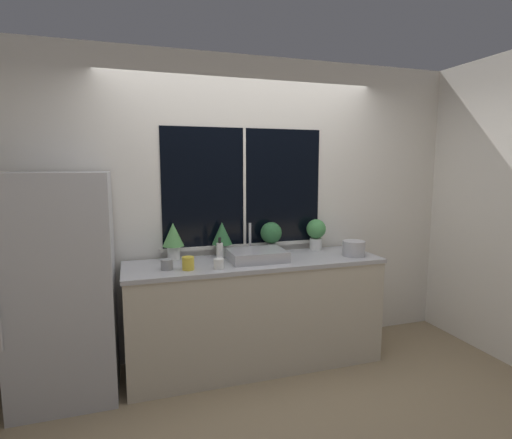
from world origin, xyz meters
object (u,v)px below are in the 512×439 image
object	(u,v)px
soap_bottle	(220,252)
kettle	(354,248)
potted_plant_center_left	(222,236)
mug_yellow	(188,263)
mug_grey	(167,264)
refrigerator	(63,287)
potted_plant_far_left	(173,238)
potted_plant_center_right	(271,234)
mug_white	(219,264)
potted_plant_far_right	(316,232)
sink	(257,255)

from	to	relation	value
soap_bottle	kettle	world-z (taller)	soap_bottle
potted_plant_center_left	mug_yellow	world-z (taller)	potted_plant_center_left
soap_bottle	mug_grey	distance (m)	0.45
refrigerator	kettle	bearing A→B (deg)	-2.27
potted_plant_far_left	potted_plant_center_right	world-z (taller)	potted_plant_far_left
potted_plant_center_right	soap_bottle	bearing A→B (deg)	-157.12
mug_white	potted_plant_far_left	bearing A→B (deg)	125.99
potted_plant_far_left	potted_plant_center_right	size ratio (longest dim) A/B	1.11
refrigerator	mug_grey	bearing A→B (deg)	-5.52
potted_plant_far_right	soap_bottle	xyz separation A→B (m)	(-0.99, -0.22, -0.08)
potted_plant_center_right	potted_plant_center_left	bearing A→B (deg)	180.00
potted_plant_far_left	mug_white	bearing A→B (deg)	-54.01
refrigerator	sink	world-z (taller)	refrigerator
mug_yellow	mug_grey	bearing A→B (deg)	161.37
mug_white	refrigerator	bearing A→B (deg)	171.37
potted_plant_center_left	sink	bearing A→B (deg)	-44.42
potted_plant_center_right	potted_plant_far_right	world-z (taller)	potted_plant_far_right
potted_plant_center_left	soap_bottle	world-z (taller)	potted_plant_center_left
sink	potted_plant_far_left	size ratio (longest dim) A/B	1.49
potted_plant_far_left	potted_plant_far_right	world-z (taller)	potted_plant_far_left
potted_plant_far_left	mug_yellow	bearing A→B (deg)	-79.14
kettle	soap_bottle	bearing A→B (deg)	174.67
potted_plant_center_right	mug_yellow	distance (m)	0.90
kettle	mug_yellow	bearing A→B (deg)	-178.80
potted_plant_far_left	refrigerator	bearing A→B (deg)	-163.92
potted_plant_far_left	potted_plant_center_right	xyz separation A→B (m)	(0.89, 0.00, -0.02)
mug_white	sink	bearing A→B (deg)	25.14
mug_white	kettle	world-z (taller)	kettle
potted_plant_far_left	soap_bottle	size ratio (longest dim) A/B	1.50
potted_plant_center_right	soap_bottle	distance (m)	0.58
potted_plant_far_right	mug_grey	world-z (taller)	potted_plant_far_right
potted_plant_far_right	soap_bottle	size ratio (longest dim) A/B	1.38
potted_plant_center_left	kettle	world-z (taller)	potted_plant_center_left
potted_plant_far_left	soap_bottle	xyz separation A→B (m)	(0.35, -0.22, -0.10)
mug_white	kettle	bearing A→B (deg)	3.59
potted_plant_far_left	potted_plant_center_left	world-z (taller)	potted_plant_far_left
refrigerator	mug_white	xyz separation A→B (m)	(1.14, -0.17, 0.13)
mug_white	mug_grey	world-z (taller)	same
sink	potted_plant_far_right	size ratio (longest dim) A/B	1.61
sink	potted_plant_center_right	bearing A→B (deg)	48.27
potted_plant_far_right	mug_white	bearing A→B (deg)	-158.27
potted_plant_far_left	mug_grey	size ratio (longest dim) A/B	3.45
kettle	potted_plant_far_right	bearing A→B (deg)	121.53
refrigerator	sink	size ratio (longest dim) A/B	3.56
potted_plant_center_right	mug_white	world-z (taller)	potted_plant_center_right
refrigerator	kettle	xyz separation A→B (m)	(2.39, -0.09, 0.16)
potted_plant_center_right	mug_yellow	xyz separation A→B (m)	(-0.82, -0.37, -0.12)
soap_bottle	mug_white	world-z (taller)	soap_bottle
potted_plant_center_right	soap_bottle	world-z (taller)	potted_plant_center_right
mug_white	soap_bottle	bearing A→B (deg)	74.75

